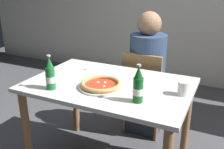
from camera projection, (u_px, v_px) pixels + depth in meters
dining_table_main at (109, 97)px, 1.94m from camera, size 1.20×0.80×0.75m
chair_behind_table at (144, 88)px, 2.47m from camera, size 0.41×0.41×0.85m
diner_seated at (147, 77)px, 2.48m from camera, size 0.34×0.34×1.21m
pizza_margherita_near at (101, 85)px, 1.81m from camera, size 0.32×0.32×0.04m
beer_bottle_left at (138, 86)px, 1.57m from camera, size 0.07×0.07×0.25m
beer_bottle_center at (50, 75)px, 1.76m from camera, size 0.07×0.07×0.25m
napkin_with_cutlery at (85, 66)px, 2.26m from camera, size 0.22×0.22×0.01m
paper_cup at (183, 88)px, 1.68m from camera, size 0.07×0.07×0.09m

